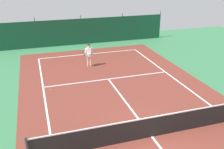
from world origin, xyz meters
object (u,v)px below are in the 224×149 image
Objects in this scene: tennis_net at (153,127)px; tennis_player at (89,54)px; tennis_ball_midcourt at (127,51)px; tennis_ball_near_player at (51,90)px.

tennis_player reaches higher than tennis_net.
tennis_net is 153.33× the size of tennis_ball_midcourt.
tennis_player is 24.85× the size of tennis_ball_midcourt.
tennis_ball_near_player is 9.02m from tennis_ball_midcourt.
tennis_net reaches higher than tennis_ball_near_player.
tennis_net is at bearing -105.80° from tennis_ball_midcourt.
tennis_ball_near_player is at bearing 67.78° from tennis_player.
tennis_ball_near_player and tennis_ball_midcourt have the same top height.
tennis_ball_near_player is at bearing 122.20° from tennis_net.
tennis_player is 4.57m from tennis_ball_near_player.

